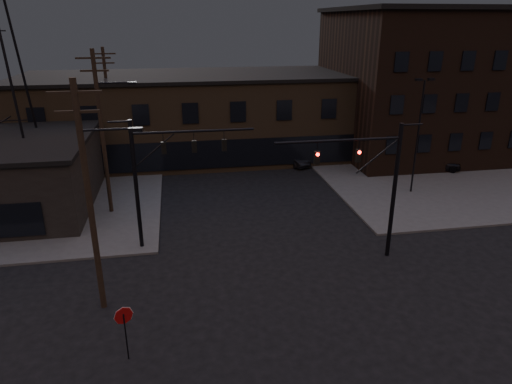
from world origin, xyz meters
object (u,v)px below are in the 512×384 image
Objects in this scene: traffic_signal_near at (377,178)px; traffic_signal_far at (157,170)px; parked_car_lot_a at (436,162)px; car_crossing at (293,158)px; stop_sign at (124,321)px; parked_car_lot_b at (388,152)px.

traffic_signal_far is at bearing 163.83° from traffic_signal_near.
parked_car_lot_a is (12.72, 14.46, -4.06)m from traffic_signal_near.
traffic_signal_far is 1.98× the size of car_crossing.
stop_sign is at bearing -97.32° from traffic_signal_far.
traffic_signal_far is 26.68m from parked_car_lot_b.
car_crossing is at bearing 115.33° from parked_car_lot_b.
parked_car_lot_a is at bearing 38.77° from stop_sign.
parked_car_lot_b is (21.80, 14.83, -4.11)m from traffic_signal_far.
traffic_signal_near is 19.68m from parked_car_lot_a.
stop_sign is 33.90m from parked_car_lot_b.
stop_sign is 0.58× the size of parked_car_lot_a.
traffic_signal_far is 27.42m from parked_car_lot_a.
traffic_signal_far is at bearing 151.79° from parked_car_lot_b.
traffic_signal_near reaches higher than parked_car_lot_a.
traffic_signal_far reaches higher than stop_sign.
parked_car_lot_a is at bearing -114.74° from parked_car_lot_b.
traffic_signal_near is at bearing -16.17° from traffic_signal_far.
parked_car_lot_a is at bearing 23.85° from traffic_signal_far.
traffic_signal_far reaches higher than parked_car_lot_a.
parked_car_lot_a is at bearing 48.67° from traffic_signal_near.
stop_sign is 0.48× the size of parked_car_lot_b.
traffic_signal_near reaches higher than parked_car_lot_b.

